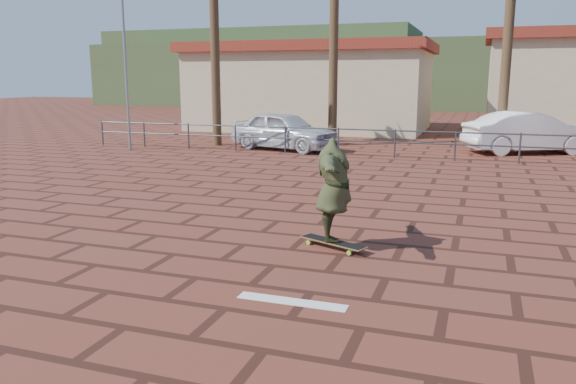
# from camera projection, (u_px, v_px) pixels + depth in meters

# --- Properties ---
(ground) EXTENTS (120.00, 120.00, 0.00)m
(ground) POSITION_uv_depth(u_px,v_px,m) (273.00, 266.00, 8.29)
(ground) COLOR #5F2B1F
(ground) RESTS_ON ground
(paint_stripe) EXTENTS (1.40, 0.22, 0.01)m
(paint_stripe) POSITION_uv_depth(u_px,v_px,m) (292.00, 302.00, 6.95)
(paint_stripe) COLOR white
(paint_stripe) RESTS_ON ground
(guardrail) EXTENTS (24.06, 0.06, 1.00)m
(guardrail) POSITION_uv_depth(u_px,v_px,m) (395.00, 139.00, 19.27)
(guardrail) COLOR #47494F
(guardrail) RESTS_ON ground
(flagpole) EXTENTS (1.30, 0.10, 8.00)m
(flagpole) POSITION_uv_depth(u_px,v_px,m) (126.00, 25.00, 20.70)
(flagpole) COLOR gray
(flagpole) RESTS_ON ground
(building_west) EXTENTS (12.60, 7.60, 4.50)m
(building_west) POSITION_uv_depth(u_px,v_px,m) (311.00, 86.00, 30.13)
(building_west) COLOR beige
(building_west) RESTS_ON ground
(hill_front) EXTENTS (70.00, 18.00, 6.00)m
(hill_front) POSITION_uv_depth(u_px,v_px,m) (454.00, 75.00, 54.02)
(hill_front) COLOR #384C28
(hill_front) RESTS_ON ground
(hill_back) EXTENTS (35.00, 14.00, 8.00)m
(hill_back) POSITION_uv_depth(u_px,v_px,m) (264.00, 67.00, 66.39)
(hill_back) COLOR #384C28
(hill_back) RESTS_ON ground
(longboard) EXTENTS (1.21, 0.72, 0.12)m
(longboard) POSITION_uv_depth(u_px,v_px,m) (333.00, 242.00, 9.12)
(longboard) COLOR olive
(longboard) RESTS_ON ground
(skateboarder) EXTENTS (1.11, 2.15, 1.69)m
(skateboarder) POSITION_uv_depth(u_px,v_px,m) (334.00, 190.00, 8.95)
(skateboarder) COLOR #363A1F
(skateboarder) RESTS_ON longboard
(car_silver) EXTENTS (4.62, 2.86, 1.47)m
(car_silver) POSITION_uv_depth(u_px,v_px,m) (284.00, 131.00, 21.59)
(car_silver) COLOR silver
(car_silver) RESTS_ON ground
(car_white) EXTENTS (4.84, 3.39, 1.51)m
(car_white) POSITION_uv_depth(u_px,v_px,m) (529.00, 133.00, 20.56)
(car_white) COLOR white
(car_white) RESTS_ON ground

